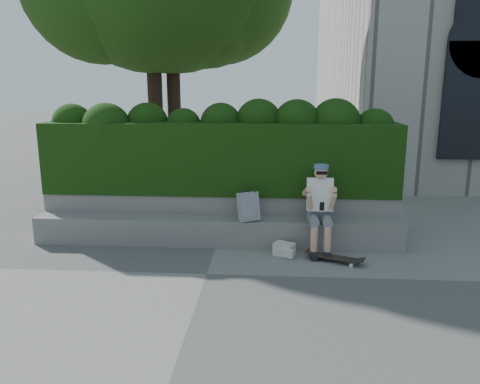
# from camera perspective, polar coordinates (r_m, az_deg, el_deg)

# --- Properties ---
(ground) EXTENTS (80.00, 80.00, 0.00)m
(ground) POSITION_cam_1_polar(r_m,az_deg,el_deg) (6.62, -4.10, -9.95)
(ground) COLOR slate
(ground) RESTS_ON ground
(bench_ledge) EXTENTS (6.00, 0.45, 0.45)m
(bench_ledge) POSITION_cam_1_polar(r_m,az_deg,el_deg) (7.71, -2.85, -4.80)
(bench_ledge) COLOR gray
(bench_ledge) RESTS_ON ground
(planter_wall) EXTENTS (6.00, 0.50, 0.75)m
(planter_wall) POSITION_cam_1_polar(r_m,az_deg,el_deg) (8.12, -2.48, -2.77)
(planter_wall) COLOR gray
(planter_wall) RESTS_ON ground
(hedge) EXTENTS (6.00, 1.00, 1.20)m
(hedge) POSITION_cam_1_polar(r_m,az_deg,el_deg) (8.13, -2.37, 4.29)
(hedge) COLOR black
(hedge) RESTS_ON planter_wall
(person) EXTENTS (0.40, 0.76, 1.38)m
(person) POSITION_cam_1_polar(r_m,az_deg,el_deg) (7.38, 9.71, -1.52)
(person) COLOR slate
(person) RESTS_ON ground
(skateboard) EXTENTS (0.79, 0.48, 0.08)m
(skateboard) POSITION_cam_1_polar(r_m,az_deg,el_deg) (7.14, 11.45, -7.85)
(skateboard) COLOR black
(skateboard) RESTS_ON ground
(backpack_plaid) EXTENTS (0.36, 0.30, 0.46)m
(backpack_plaid) POSITION_cam_1_polar(r_m,az_deg,el_deg) (7.44, 1.04, -1.78)
(backpack_plaid) COLOR #A6A6AB
(backpack_plaid) RESTS_ON bench_ledge
(backpack_ground) EXTENTS (0.36, 0.33, 0.19)m
(backpack_ground) POSITION_cam_1_polar(r_m,az_deg,el_deg) (7.29, 5.41, -6.95)
(backpack_ground) COLOR beige
(backpack_ground) RESTS_ON ground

